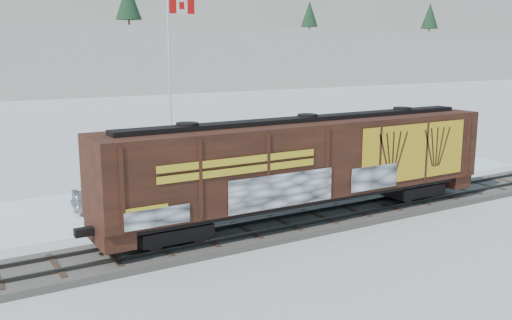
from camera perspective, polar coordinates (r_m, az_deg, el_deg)
ground at (r=27.17m, az=6.37°, el=-6.18°), size 500.00×500.00×0.00m
rail_track at (r=27.13m, az=6.38°, el=-5.89°), size 50.00×3.40×0.43m
parking_strip at (r=33.20m, az=-1.53°, el=-2.90°), size 40.00×8.00×0.03m
hopper_railcar at (r=25.96m, az=5.10°, el=-0.13°), size 19.55×3.06×4.62m
flagpole at (r=37.47m, az=-8.38°, el=5.10°), size 2.30×0.90×11.42m
car_silver at (r=29.61m, az=-13.42°, el=-3.30°), size 4.88×2.32×1.61m
car_white at (r=34.73m, az=4.34°, el=-0.88°), size 5.26×2.75×1.65m
car_dark at (r=32.61m, az=3.00°, el=-1.88°), size 5.19×3.31×1.40m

